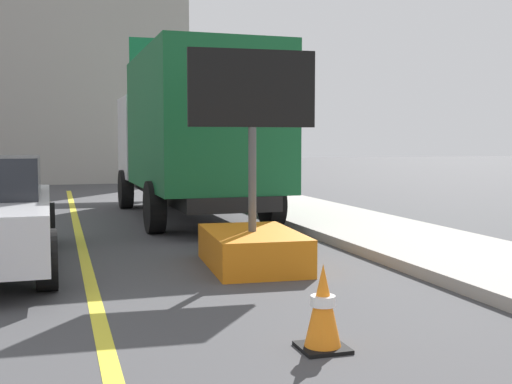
% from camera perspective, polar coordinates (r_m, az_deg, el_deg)
% --- Properties ---
extents(arrow_board_trailer, '(1.60, 1.87, 2.70)m').
position_cam_1_polar(arrow_board_trailer, '(8.03, -0.33, -3.30)').
color(arrow_board_trailer, orange).
rests_on(arrow_board_trailer, ground).
extents(box_truck, '(2.47, 6.76, 3.22)m').
position_cam_1_polar(box_truck, '(13.02, -5.71, 5.33)').
color(box_truck, black).
rests_on(box_truck, ground).
extents(highway_guide_sign, '(2.79, 0.22, 5.00)m').
position_cam_1_polar(highway_guide_sign, '(20.85, -5.85, 9.61)').
color(highway_guide_sign, gray).
rests_on(highway_guide_sign, ground).
extents(traffic_cone_mid_lane, '(0.36, 0.36, 0.66)m').
position_cam_1_polar(traffic_cone_mid_lane, '(4.93, 5.98, -10.20)').
color(traffic_cone_mid_lane, black).
rests_on(traffic_cone_mid_lane, ground).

